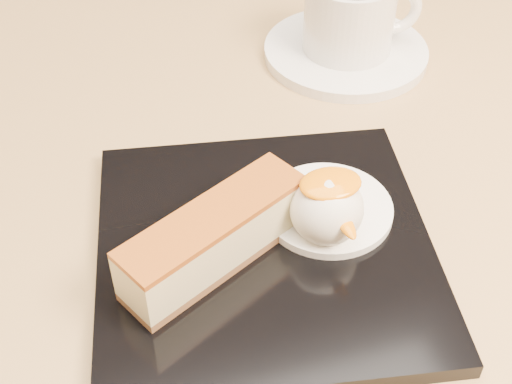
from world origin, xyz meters
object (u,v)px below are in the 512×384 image
object	(u,v)px
dessert_plate	(265,249)
cheesecake	(214,237)
ice_cream_scoop	(327,209)
table	(236,330)
saucer	(346,52)
coffee_cup	(352,13)

from	to	relation	value
dessert_plate	cheesecake	size ratio (longest dim) A/B	1.66
cheesecake	ice_cream_scoop	world-z (taller)	ice_cream_scoop
table	saucer	world-z (taller)	saucer
ice_cream_scoop	coffee_cup	distance (m)	0.24
saucer	ice_cream_scoop	bearing A→B (deg)	-116.03
cheesecake	saucer	xyz separation A→B (m)	(0.18, 0.22, -0.03)
table	coffee_cup	distance (m)	0.30
table	ice_cream_scoop	world-z (taller)	ice_cream_scoop
table	ice_cream_scoop	size ratio (longest dim) A/B	16.51
saucer	dessert_plate	bearing A→B (deg)	-124.55
table	dessert_plate	size ratio (longest dim) A/B	3.64
dessert_plate	cheesecake	xyz separation A→B (m)	(-0.04, -0.00, 0.03)
table	saucer	xyz separation A→B (m)	(0.15, 0.16, 0.16)
cheesecake	saucer	distance (m)	0.28
table	dessert_plate	distance (m)	0.17
table	ice_cream_scoop	xyz separation A→B (m)	(0.05, -0.06, 0.19)
cheesecake	dessert_plate	bearing A→B (deg)	-18.47
coffee_cup	table	bearing A→B (deg)	-128.51
dessert_plate	ice_cream_scoop	world-z (taller)	ice_cream_scoop
dessert_plate	ice_cream_scoop	xyz separation A→B (m)	(0.04, -0.01, 0.03)
cheesecake	ice_cream_scoop	distance (m)	0.08
ice_cream_scoop	coffee_cup	world-z (taller)	coffee_cup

